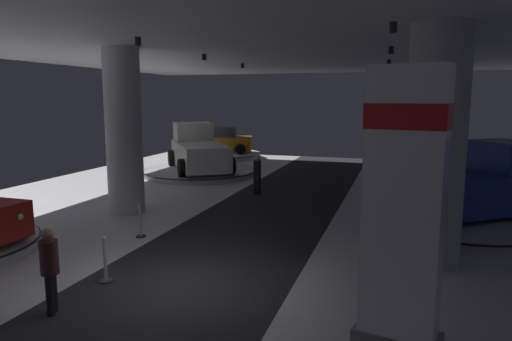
% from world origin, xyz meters
% --- Properties ---
extents(ground, '(24.00, 44.00, 0.06)m').
position_xyz_m(ground, '(0.00, 0.00, -0.02)').
color(ground, silver).
extents(ceiling_with_spotlights, '(24.00, 44.00, 0.39)m').
position_xyz_m(ceiling_with_spotlights, '(0.00, 0.00, 5.55)').
color(ceiling_with_spotlights, silver).
extents(column_right, '(1.34, 1.34, 5.50)m').
position_xyz_m(column_right, '(4.95, 3.07, 2.75)').
color(column_right, '#ADADB2').
rests_on(column_right, ground).
extents(column_left, '(1.21, 1.21, 5.50)m').
position_xyz_m(column_left, '(-4.69, 5.20, 2.75)').
color(column_left, silver).
rests_on(column_left, ground).
extents(brand_sign_pylon, '(1.38, 0.91, 4.31)m').
position_xyz_m(brand_sign_pylon, '(4.28, -1.24, 2.23)').
color(brand_sign_pylon, slate).
rests_on(brand_sign_pylon, ground).
extents(display_platform_far_right, '(5.39, 5.39, 0.36)m').
position_xyz_m(display_platform_far_right, '(7.00, 12.65, 0.20)').
color(display_platform_far_right, silver).
rests_on(display_platform_far_right, ground).
extents(display_car_far_right, '(2.27, 4.27, 1.71)m').
position_xyz_m(display_car_far_right, '(7.00, 12.61, 1.12)').
color(display_car_far_right, silver).
rests_on(display_car_far_right, display_platform_far_right).
extents(display_platform_far_left, '(5.68, 5.68, 0.28)m').
position_xyz_m(display_platform_far_left, '(-5.47, 12.86, 0.16)').
color(display_platform_far_left, '#B7B7BC').
rests_on(display_platform_far_left, ground).
extents(pickup_truck_far_left, '(4.78, 5.54, 2.30)m').
position_xyz_m(pickup_truck_far_left, '(-5.66, 13.12, 1.22)').
color(pickup_truck_far_left, silver).
rests_on(pickup_truck_far_left, display_platform_far_left).
extents(display_platform_mid_right, '(5.68, 5.68, 0.22)m').
position_xyz_m(display_platform_mid_right, '(5.99, 6.97, 0.13)').
color(display_platform_mid_right, '#B7B7BC').
rests_on(display_platform_mid_right, ground).
extents(pickup_truck_mid_right, '(5.48, 4.90, 2.30)m').
position_xyz_m(pickup_truck_mid_right, '(6.24, 7.17, 1.16)').
color(pickup_truck_mid_right, navy).
rests_on(pickup_truck_mid_right, display_platform_mid_right).
extents(display_platform_deep_left, '(5.49, 5.49, 0.32)m').
position_xyz_m(display_platform_deep_left, '(-7.20, 19.79, 0.18)').
color(display_platform_deep_left, silver).
rests_on(display_platform_deep_left, ground).
extents(display_car_deep_left, '(4.53, 3.11, 1.71)m').
position_xyz_m(display_car_deep_left, '(-7.17, 19.80, 1.08)').
color(display_car_deep_left, '#B77519').
rests_on(display_car_deep_left, display_platform_deep_left).
extents(display_platform_deep_right, '(4.59, 4.59, 0.29)m').
position_xyz_m(display_platform_deep_right, '(5.88, 20.02, 0.16)').
color(display_platform_deep_right, '#B7B7BC').
rests_on(display_platform_deep_right, ground).
extents(display_car_deep_right, '(4.19, 4.29, 1.71)m').
position_xyz_m(display_car_deep_right, '(5.85, 20.05, 1.06)').
color(display_car_deep_right, black).
rests_on(display_car_deep_right, display_platform_deep_right).
extents(visitor_walking_near, '(0.32, 0.32, 1.59)m').
position_xyz_m(visitor_walking_near, '(-1.31, 9.37, 0.91)').
color(visitor_walking_near, black).
rests_on(visitor_walking_near, ground).
extents(visitor_walking_far, '(0.32, 0.32, 1.59)m').
position_xyz_m(visitor_walking_far, '(-1.67, -1.78, 0.91)').
color(visitor_walking_far, black).
rests_on(visitor_walking_far, ground).
extents(stanchion_a, '(0.28, 0.28, 1.01)m').
position_xyz_m(stanchion_a, '(-1.63, -0.26, 0.37)').
color(stanchion_a, '#333338').
rests_on(stanchion_a, ground).
extents(stanchion_b, '(0.28, 0.28, 1.01)m').
position_xyz_m(stanchion_b, '(-2.65, 2.76, 0.37)').
color(stanchion_b, '#333338').
rests_on(stanchion_b, ground).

